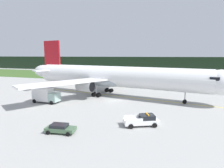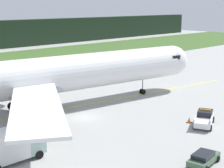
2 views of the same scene
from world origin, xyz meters
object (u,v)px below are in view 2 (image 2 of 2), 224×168
at_px(ops_pickup_truck, 204,118).
at_px(airliner, 43,77).
at_px(apron_cone, 189,120).
at_px(catering_truck, 11,146).
at_px(staff_car, 204,158).

bearing_deg(ops_pickup_truck, airliner, 120.03).
distance_m(airliner, apron_cone, 21.54).
bearing_deg(airliner, ops_pickup_truck, -59.97).
relative_size(ops_pickup_truck, catering_truck, 0.91).
relative_size(ops_pickup_truck, apron_cone, 7.49).
height_order(airliner, catering_truck, airliner).
height_order(catering_truck, staff_car, catering_truck).
bearing_deg(apron_cone, staff_car, -140.98).
xyz_separation_m(airliner, apron_cone, (10.91, -17.92, -4.89)).
bearing_deg(ops_pickup_truck, apron_cone, 106.38).
distance_m(airliner, ops_pickup_truck, 23.35).
relative_size(airliner, ops_pickup_truck, 10.02).
bearing_deg(catering_truck, ops_pickup_truck, -17.58).
relative_size(airliner, staff_car, 13.17).
bearing_deg(ops_pickup_truck, staff_car, -149.51).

